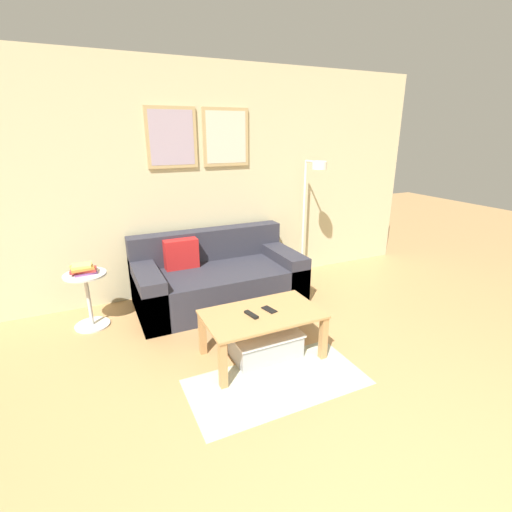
# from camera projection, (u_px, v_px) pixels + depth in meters

# --- Properties ---
(wall_back) EXTENTS (5.60, 0.09, 2.55)m
(wall_back) POSITION_uv_depth(u_px,v_px,m) (211.00, 181.00, 4.26)
(wall_back) COLOR #C6BC93
(wall_back) RESTS_ON ground_plane
(area_rug) EXTENTS (1.35, 0.68, 0.01)m
(area_rug) POSITION_uv_depth(u_px,v_px,m) (277.00, 382.00, 2.84)
(area_rug) COLOR #B2B79E
(area_rug) RESTS_ON ground_plane
(couch) EXTENTS (1.78, 0.92, 0.76)m
(couch) POSITION_uv_depth(u_px,v_px,m) (217.00, 279.00, 4.12)
(couch) COLOR #2D2D38
(couch) RESTS_ON ground_plane
(coffee_table) EXTENTS (0.97, 0.58, 0.40)m
(coffee_table) POSITION_uv_depth(u_px,v_px,m) (262.00, 321.00, 3.08)
(coffee_table) COLOR #AD7F4C
(coffee_table) RESTS_ON ground_plane
(storage_bin) EXTENTS (0.58, 0.36, 0.22)m
(storage_bin) POSITION_uv_depth(u_px,v_px,m) (266.00, 344.00, 3.14)
(storage_bin) COLOR #9EA3A8
(storage_bin) RESTS_ON ground_plane
(floor_lamp) EXTENTS (0.20, 0.47, 1.50)m
(floor_lamp) POSITION_uv_depth(u_px,v_px,m) (312.00, 200.00, 4.49)
(floor_lamp) COLOR white
(floor_lamp) RESTS_ON ground_plane
(side_table) EXTENTS (0.39, 0.39, 0.55)m
(side_table) POSITION_uv_depth(u_px,v_px,m) (88.00, 295.00, 3.56)
(side_table) COLOR silver
(side_table) RESTS_ON ground_plane
(book_stack) EXTENTS (0.24, 0.20, 0.09)m
(book_stack) POSITION_uv_depth(u_px,v_px,m) (83.00, 269.00, 3.48)
(book_stack) COLOR #8C4C93
(book_stack) RESTS_ON side_table
(remote_control) EXTENTS (0.07, 0.16, 0.02)m
(remote_control) POSITION_uv_depth(u_px,v_px,m) (251.00, 315.00, 3.01)
(remote_control) COLOR black
(remote_control) RESTS_ON coffee_table
(cell_phone) EXTENTS (0.10, 0.15, 0.01)m
(cell_phone) POSITION_uv_depth(u_px,v_px,m) (269.00, 310.00, 3.10)
(cell_phone) COLOR black
(cell_phone) RESTS_ON coffee_table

